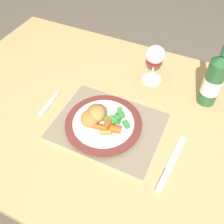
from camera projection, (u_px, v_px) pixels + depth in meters
ground_plane at (120, 203)px, 1.38m from camera, size 6.00×6.00×0.00m
dining_table at (125, 134)px, 0.89m from camera, size 1.36×0.82×0.74m
placemat at (108, 126)px, 0.79m from camera, size 0.34×0.26×0.01m
dinner_plate at (103, 124)px, 0.78m from camera, size 0.24×0.24×0.02m
breaded_croquettes at (94, 115)px, 0.76m from camera, size 0.08×0.11×0.04m
green_beans_pile at (117, 118)px, 0.77m from camera, size 0.10×0.08×0.02m
glazed_carrots at (108, 128)px, 0.74m from camera, size 0.10×0.06×0.02m
fork at (49, 105)px, 0.85m from camera, size 0.02×0.12×0.01m
table_knife at (169, 168)px, 0.69m from camera, size 0.03×0.20×0.01m
wine_glass at (155, 57)px, 0.86m from camera, size 0.07×0.07×0.15m
bottle at (214, 80)px, 0.79m from camera, size 0.06×0.06×0.25m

